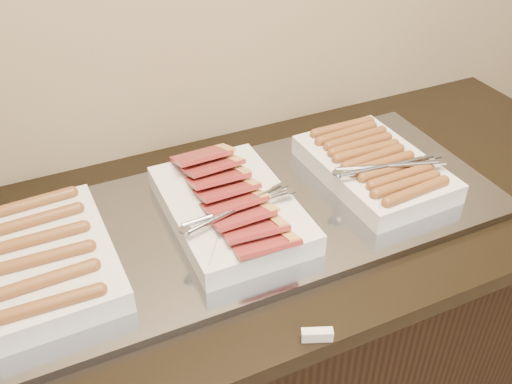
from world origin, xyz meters
TOP-DOWN VIEW (x-y plane):
  - counter at (0.00, 2.13)m, footprint 2.06×0.76m
  - warming_tray at (0.02, 2.13)m, footprint 1.20×0.50m
  - dish_left at (-0.39, 2.13)m, footprint 0.25×0.37m
  - dish_center at (0.00, 2.13)m, footprint 0.27×0.41m
  - dish_right at (0.38, 2.13)m, footprint 0.27×0.37m
  - label_holder at (0.02, 1.77)m, footprint 0.06×0.04m

SIDE VIEW (x-z plane):
  - counter at x=0.00m, z-range 0.00..0.90m
  - warming_tray at x=0.02m, z-range 0.90..0.92m
  - label_holder at x=0.02m, z-range 0.90..0.92m
  - dish_left at x=-0.39m, z-range 0.91..0.98m
  - dish_center at x=0.00m, z-range 0.91..1.00m
  - dish_right at x=0.38m, z-range 0.91..0.99m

